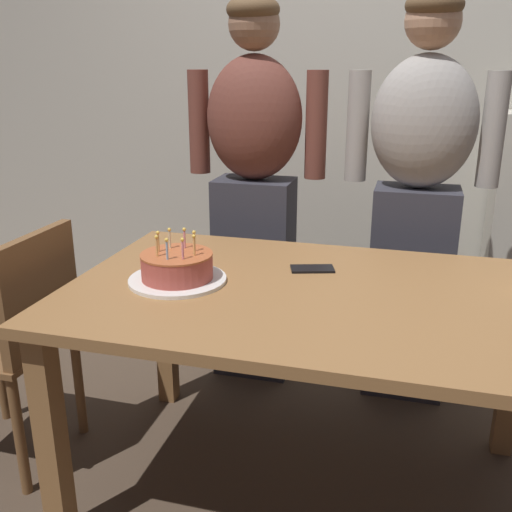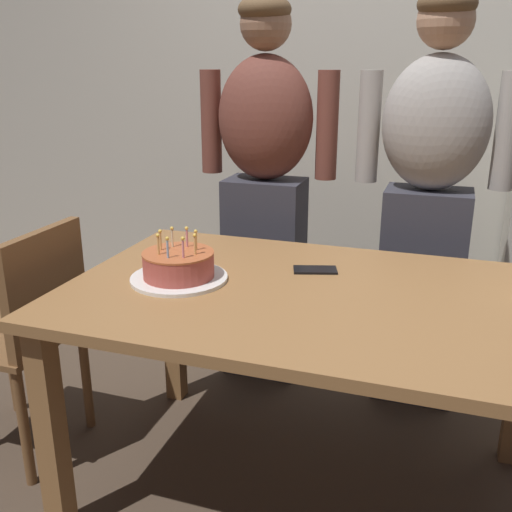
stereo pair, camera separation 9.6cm
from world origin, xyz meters
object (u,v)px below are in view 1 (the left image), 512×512
cell_phone (312,269)px  person_woman_cardigan (417,199)px  dining_chair (20,330)px  person_man_bearded (254,190)px  birthday_cake (177,269)px

cell_phone → person_woman_cardigan: bearing=44.3°
cell_phone → dining_chair: dining_chair is taller
person_man_bearded → person_woman_cardigan: size_ratio=1.00×
person_man_bearded → person_woman_cardigan: same height
birthday_cake → person_woman_cardigan: person_woman_cardigan is taller
person_woman_cardigan → dining_chair: person_woman_cardigan is taller
cell_phone → birthday_cake: bearing=-167.8°
person_man_bearded → dining_chair: bearing=54.6°
person_man_bearded → person_woman_cardigan: (0.69, 0.00, 0.00)m
person_woman_cardigan → dining_chair: (-1.30, -0.86, -0.36)m
person_man_bearded → dining_chair: person_man_bearded is taller
cell_phone → person_man_bearded: 0.71m
cell_phone → person_man_bearded: size_ratio=0.09×
dining_chair → birthday_cake: bearing=94.7°
birthday_cake → cell_phone: size_ratio=2.16×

